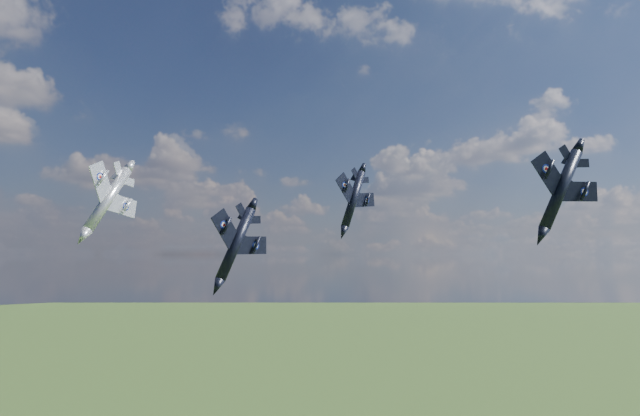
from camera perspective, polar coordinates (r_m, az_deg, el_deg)
jet_lead_navy at (r=88.51m, az=-7.70°, el=-3.25°), size 12.26×16.09×7.87m
jet_right_navy at (r=84.67m, az=21.15°, el=1.58°), size 16.59×18.63×7.82m
jet_high_navy at (r=114.86m, az=3.07°, el=0.82°), size 12.16×16.00×7.29m
jet_left_silver at (r=77.01m, az=-18.83°, el=0.77°), size 13.46×15.55×7.86m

